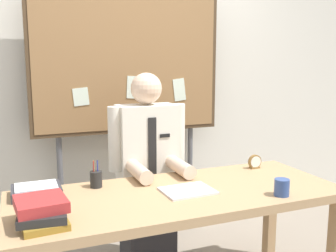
# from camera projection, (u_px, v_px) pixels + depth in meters

# --- Properties ---
(back_wall) EXTENTS (6.40, 0.08, 2.70)m
(back_wall) POSITION_uv_depth(u_px,v_px,m) (122.00, 75.00, 3.16)
(back_wall) COLOR silver
(back_wall) RESTS_ON ground_plane
(desk) EXTENTS (1.86, 0.74, 0.73)m
(desk) POSITION_uv_depth(u_px,v_px,m) (179.00, 206.00, 2.19)
(desk) COLOR tan
(desk) RESTS_ON ground_plane
(person) EXTENTS (0.55, 0.56, 1.39)m
(person) POSITION_uv_depth(u_px,v_px,m) (148.00, 179.00, 2.70)
(person) COLOR #2D2D33
(person) RESTS_ON ground_plane
(bulletin_board) EXTENTS (1.49, 0.09, 1.99)m
(bulletin_board) POSITION_uv_depth(u_px,v_px,m) (129.00, 66.00, 2.96)
(bulletin_board) COLOR #4C3823
(bulletin_board) RESTS_ON ground_plane
(book_stack) EXTENTS (0.24, 0.30, 0.12)m
(book_stack) POSITION_uv_depth(u_px,v_px,m) (42.00, 211.00, 1.74)
(book_stack) COLOR olive
(book_stack) RESTS_ON desk
(open_notebook) EXTENTS (0.29, 0.23, 0.01)m
(open_notebook) POSITION_uv_depth(u_px,v_px,m) (188.00, 191.00, 2.17)
(open_notebook) COLOR silver
(open_notebook) RESTS_ON desk
(desk_clock) EXTENTS (0.10, 0.04, 0.10)m
(desk_clock) POSITION_uv_depth(u_px,v_px,m) (255.00, 162.00, 2.64)
(desk_clock) COLOR olive
(desk_clock) RESTS_ON desk
(coffee_mug) EXTENTS (0.08, 0.08, 0.09)m
(coffee_mug) POSITION_uv_depth(u_px,v_px,m) (282.00, 187.00, 2.10)
(coffee_mug) COLOR #334C8C
(coffee_mug) RESTS_ON desk
(pen_holder) EXTENTS (0.07, 0.07, 0.16)m
(pen_holder) POSITION_uv_depth(u_px,v_px,m) (96.00, 179.00, 2.24)
(pen_holder) COLOR #262626
(pen_holder) RESTS_ON desk
(paper_tray) EXTENTS (0.26, 0.20, 0.06)m
(paper_tray) POSITION_uv_depth(u_px,v_px,m) (36.00, 191.00, 2.11)
(paper_tray) COLOR #333338
(paper_tray) RESTS_ON desk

